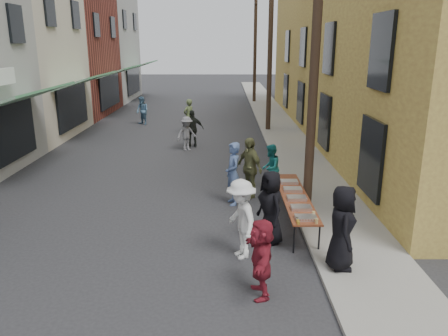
{
  "coord_description": "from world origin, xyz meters",
  "views": [
    {
      "loc": [
        1.91,
        -8.95,
        4.73
      ],
      "look_at": [
        1.88,
        2.96,
        1.3
      ],
      "focal_mm": 35.0,
      "sensor_mm": 36.0,
      "label": 1
    }
  ],
  "objects_px": {
    "utility_pole_mid": "(270,47)",
    "serving_table": "(295,197)",
    "utility_pole_near": "(315,52)",
    "guest_front_c": "(270,168)",
    "catering_tray_sausage": "(306,218)",
    "guest_front_a": "(271,207)",
    "server": "(342,228)",
    "utility_pole_far": "(255,46)"
  },
  "relations": [
    {
      "from": "catering_tray_sausage",
      "to": "guest_front_a",
      "type": "distance_m",
      "value": 0.88
    },
    {
      "from": "guest_front_c",
      "to": "utility_pole_mid",
      "type": "bearing_deg",
      "value": -166.25
    },
    {
      "from": "utility_pole_near",
      "to": "server",
      "type": "xyz_separation_m",
      "value": [
        0.05,
        -3.54,
        -3.49
      ]
    },
    {
      "from": "utility_pole_mid",
      "to": "serving_table",
      "type": "relative_size",
      "value": 2.25
    },
    {
      "from": "utility_pole_far",
      "to": "serving_table",
      "type": "bearing_deg",
      "value": -91.15
    },
    {
      "from": "catering_tray_sausage",
      "to": "server",
      "type": "height_order",
      "value": "server"
    },
    {
      "from": "guest_front_c",
      "to": "guest_front_a",
      "type": "bearing_deg",
      "value": 13.07
    },
    {
      "from": "utility_pole_near",
      "to": "utility_pole_mid",
      "type": "xyz_separation_m",
      "value": [
        0.0,
        12.0,
        0.0
      ]
    },
    {
      "from": "utility_pole_mid",
      "to": "guest_front_a",
      "type": "height_order",
      "value": "utility_pole_mid"
    },
    {
      "from": "utility_pole_mid",
      "to": "guest_front_a",
      "type": "distance_m",
      "value": 14.62
    },
    {
      "from": "utility_pole_far",
      "to": "guest_front_a",
      "type": "relative_size",
      "value": 4.94
    },
    {
      "from": "utility_pole_near",
      "to": "guest_front_c",
      "type": "relative_size",
      "value": 5.75
    },
    {
      "from": "utility_pole_mid",
      "to": "utility_pole_near",
      "type": "bearing_deg",
      "value": -90.0
    },
    {
      "from": "utility_pole_far",
      "to": "server",
      "type": "relative_size",
      "value": 4.92
    },
    {
      "from": "utility_pole_near",
      "to": "utility_pole_mid",
      "type": "relative_size",
      "value": 1.0
    },
    {
      "from": "utility_pole_near",
      "to": "catering_tray_sausage",
      "type": "height_order",
      "value": "utility_pole_near"
    },
    {
      "from": "utility_pole_mid",
      "to": "serving_table",
      "type": "bearing_deg",
      "value": -92.23
    },
    {
      "from": "serving_table",
      "to": "utility_pole_near",
      "type": "bearing_deg",
      "value": 58.62
    },
    {
      "from": "utility_pole_far",
      "to": "guest_front_a",
      "type": "xyz_separation_m",
      "value": [
        -1.29,
        -26.11,
        -3.59
      ]
    },
    {
      "from": "utility_pole_far",
      "to": "serving_table",
      "type": "xyz_separation_m",
      "value": [
        -0.5,
        -24.82,
        -3.79
      ]
    },
    {
      "from": "serving_table",
      "to": "server",
      "type": "height_order",
      "value": "server"
    },
    {
      "from": "serving_table",
      "to": "server",
      "type": "distance_m",
      "value": 2.8
    },
    {
      "from": "utility_pole_far",
      "to": "catering_tray_sausage",
      "type": "bearing_deg",
      "value": -91.08
    },
    {
      "from": "utility_pole_far",
      "to": "guest_front_c",
      "type": "xyz_separation_m",
      "value": [
        -0.9,
        -22.21,
        -3.72
      ]
    },
    {
      "from": "utility_pole_near",
      "to": "catering_tray_sausage",
      "type": "distance_m",
      "value": 4.48
    },
    {
      "from": "utility_pole_mid",
      "to": "guest_front_c",
      "type": "xyz_separation_m",
      "value": [
        -0.9,
        -10.21,
        -3.72
      ]
    },
    {
      "from": "catering_tray_sausage",
      "to": "server",
      "type": "bearing_deg",
      "value": -62.89
    },
    {
      "from": "guest_front_a",
      "to": "guest_front_c",
      "type": "xyz_separation_m",
      "value": [
        0.39,
        3.9,
        -0.13
      ]
    },
    {
      "from": "utility_pole_near",
      "to": "guest_front_a",
      "type": "bearing_deg",
      "value": -121.42
    },
    {
      "from": "utility_pole_far",
      "to": "serving_table",
      "type": "height_order",
      "value": "utility_pole_far"
    },
    {
      "from": "utility_pole_mid",
      "to": "serving_table",
      "type": "height_order",
      "value": "utility_pole_mid"
    },
    {
      "from": "guest_front_a",
      "to": "utility_pole_mid",
      "type": "bearing_deg",
      "value": 150.98
    },
    {
      "from": "utility_pole_mid",
      "to": "server",
      "type": "relative_size",
      "value": 4.92
    },
    {
      "from": "utility_pole_far",
      "to": "server",
      "type": "xyz_separation_m",
      "value": [
        0.05,
        -27.54,
        -3.49
      ]
    },
    {
      "from": "server",
      "to": "guest_front_a",
      "type": "bearing_deg",
      "value": 47.81
    },
    {
      "from": "utility_pole_far",
      "to": "server",
      "type": "height_order",
      "value": "utility_pole_far"
    },
    {
      "from": "server",
      "to": "serving_table",
      "type": "bearing_deg",
      "value": 16.09
    },
    {
      "from": "utility_pole_near",
      "to": "serving_table",
      "type": "distance_m",
      "value": 3.91
    },
    {
      "from": "utility_pole_mid",
      "to": "utility_pole_far",
      "type": "height_order",
      "value": "same"
    },
    {
      "from": "utility_pole_near",
      "to": "utility_pole_mid",
      "type": "bearing_deg",
      "value": 90.0
    },
    {
      "from": "utility_pole_near",
      "to": "guest_front_c",
      "type": "bearing_deg",
      "value": 116.7
    },
    {
      "from": "guest_front_c",
      "to": "server",
      "type": "height_order",
      "value": "server"
    }
  ]
}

